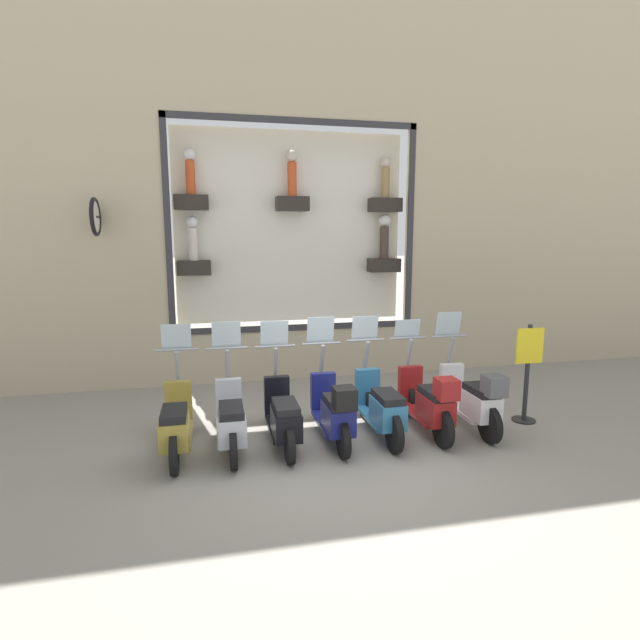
% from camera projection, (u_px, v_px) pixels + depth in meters
% --- Properties ---
extents(ground_plane, '(120.00, 120.00, 0.00)m').
position_uv_depth(ground_plane, '(338.00, 446.00, 6.91)').
color(ground_plane, gray).
extents(building_facade, '(1.25, 36.00, 9.23)m').
position_uv_depth(building_facade, '(293.00, 140.00, 9.58)').
color(building_facade, tan).
rests_on(building_facade, ground_plane).
extents(scooter_white_0, '(1.81, 0.61, 1.67)m').
position_uv_depth(scooter_white_0, '(473.00, 399.00, 7.42)').
color(scooter_white_0, black).
rests_on(scooter_white_0, ground_plane).
extents(scooter_red_1, '(1.81, 0.60, 1.57)m').
position_uv_depth(scooter_red_1, '(429.00, 403.00, 7.27)').
color(scooter_red_1, black).
rests_on(scooter_red_1, ground_plane).
extents(scooter_teal_2, '(1.81, 0.60, 1.65)m').
position_uv_depth(scooter_teal_2, '(381.00, 407.00, 7.18)').
color(scooter_teal_2, black).
rests_on(scooter_teal_2, ground_plane).
extents(scooter_navy_3, '(1.80, 0.61, 1.66)m').
position_uv_depth(scooter_navy_3, '(334.00, 411.00, 6.96)').
color(scooter_navy_3, black).
rests_on(scooter_navy_3, ground_plane).
extents(scooter_black_4, '(1.79, 0.60, 1.63)m').
position_uv_depth(scooter_black_4, '(283.00, 416.00, 6.87)').
color(scooter_black_4, black).
rests_on(scooter_black_4, ground_plane).
extents(scooter_silver_5, '(1.80, 0.60, 1.65)m').
position_uv_depth(scooter_silver_5, '(231.00, 420.00, 6.72)').
color(scooter_silver_5, black).
rests_on(scooter_silver_5, ground_plane).
extents(scooter_olive_6, '(1.80, 0.61, 1.64)m').
position_uv_depth(scooter_olive_6, '(176.00, 424.00, 6.57)').
color(scooter_olive_6, black).
rests_on(scooter_olive_6, ground_plane).
extents(shop_sign_post, '(0.36, 0.45, 1.54)m').
position_uv_depth(shop_sign_post, '(528.00, 370.00, 7.72)').
color(shop_sign_post, '#232326').
rests_on(shop_sign_post, ground_plane).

